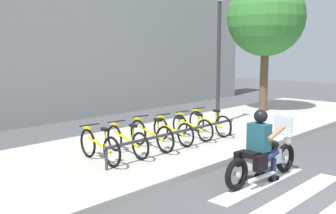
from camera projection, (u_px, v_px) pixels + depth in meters
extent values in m
cube|color=#B7B2A8|center=(135.00, 151.00, 9.72)|extent=(24.00, 4.40, 0.15)
cube|color=white|center=(300.00, 194.00, 7.08)|extent=(2.80, 0.40, 0.01)
cube|color=white|center=(260.00, 183.00, 7.62)|extent=(2.80, 0.40, 0.01)
torus|color=black|center=(285.00, 158.00, 8.28)|extent=(0.62, 0.16, 0.61)
cylinder|color=silver|center=(285.00, 158.00, 8.28)|extent=(0.12, 0.11, 0.11)
torus|color=black|center=(237.00, 174.00, 7.20)|extent=(0.62, 0.16, 0.61)
cylinder|color=silver|center=(237.00, 174.00, 7.20)|extent=(0.12, 0.11, 0.11)
cube|color=silver|center=(263.00, 159.00, 7.72)|extent=(0.91, 0.35, 0.28)
ellipsoid|color=black|center=(270.00, 146.00, 7.84)|extent=(0.54, 0.32, 0.22)
cube|color=black|center=(256.00, 153.00, 7.55)|extent=(0.58, 0.32, 0.10)
cube|color=black|center=(241.00, 158.00, 7.61)|extent=(0.33, 0.14, 0.28)
cube|color=black|center=(260.00, 163.00, 7.29)|extent=(0.33, 0.14, 0.28)
cylinder|color=silver|center=(282.00, 133.00, 8.10)|extent=(0.08, 0.62, 0.03)
sphere|color=white|center=(287.00, 141.00, 8.27)|extent=(0.18, 0.18, 0.18)
cube|color=silver|center=(283.00, 124.00, 8.09)|extent=(0.07, 0.40, 0.32)
cylinder|color=silver|center=(262.00, 177.00, 7.45)|extent=(0.81, 0.14, 0.08)
cube|color=#1E4C59|center=(259.00, 137.00, 7.56)|extent=(0.29, 0.42, 0.52)
sphere|color=black|center=(261.00, 116.00, 7.52)|extent=(0.26, 0.26, 0.26)
cylinder|color=#9E7051|center=(257.00, 130.00, 7.86)|extent=(0.52, 0.13, 0.26)
cylinder|color=#9E7051|center=(276.00, 133.00, 7.54)|extent=(0.52, 0.13, 0.26)
cylinder|color=#1E284C|center=(256.00, 153.00, 7.83)|extent=(0.45, 0.17, 0.24)
cylinder|color=#1E284C|center=(259.00, 166.00, 7.95)|extent=(0.11, 0.11, 0.46)
cube|color=black|center=(260.00, 175.00, 8.00)|extent=(0.25, 0.12, 0.08)
cylinder|color=#1E284C|center=(270.00, 156.00, 7.59)|extent=(0.45, 0.17, 0.24)
cylinder|color=#1E284C|center=(273.00, 170.00, 7.72)|extent=(0.11, 0.11, 0.46)
cube|color=black|center=(274.00, 179.00, 7.77)|extent=(0.25, 0.12, 0.08)
torus|color=black|center=(88.00, 143.00, 8.85)|extent=(0.13, 0.65, 0.64)
torus|color=black|center=(112.00, 152.00, 8.10)|extent=(0.13, 0.65, 0.64)
cylinder|color=gold|center=(99.00, 144.00, 8.46)|extent=(0.16, 0.89, 0.24)
cylinder|color=gold|center=(105.00, 139.00, 8.25)|extent=(0.04, 0.04, 0.39)
cube|color=black|center=(105.00, 129.00, 8.22)|extent=(0.12, 0.21, 0.06)
cylinder|color=black|center=(90.00, 125.00, 8.71)|extent=(0.48, 0.09, 0.03)
cube|color=gold|center=(87.00, 128.00, 8.80)|extent=(0.11, 0.29, 0.04)
torus|color=black|center=(115.00, 138.00, 9.42)|extent=(0.12, 0.62, 0.62)
torus|color=black|center=(140.00, 146.00, 8.64)|extent=(0.12, 0.62, 0.62)
cylinder|color=gold|center=(127.00, 139.00, 9.02)|extent=(0.17, 0.92, 0.25)
cylinder|color=gold|center=(133.00, 134.00, 8.81)|extent=(0.04, 0.04, 0.38)
cube|color=black|center=(133.00, 126.00, 8.78)|extent=(0.12, 0.21, 0.06)
cylinder|color=black|center=(117.00, 121.00, 9.29)|extent=(0.48, 0.09, 0.03)
cube|color=gold|center=(114.00, 124.00, 9.38)|extent=(0.11, 0.29, 0.04)
torus|color=black|center=(138.00, 132.00, 9.99)|extent=(0.13, 0.65, 0.65)
torus|color=black|center=(165.00, 140.00, 9.19)|extent=(0.13, 0.65, 0.65)
cylinder|color=gold|center=(151.00, 133.00, 9.58)|extent=(0.17, 0.94, 0.26)
cylinder|color=gold|center=(158.00, 128.00, 9.36)|extent=(0.04, 0.04, 0.39)
cube|color=black|center=(158.00, 120.00, 9.33)|extent=(0.12, 0.21, 0.06)
cylinder|color=black|center=(141.00, 116.00, 9.85)|extent=(0.48, 0.09, 0.03)
cube|color=gold|center=(138.00, 119.00, 9.94)|extent=(0.11, 0.29, 0.04)
torus|color=black|center=(161.00, 129.00, 10.52)|extent=(0.12, 0.61, 0.61)
torus|color=black|center=(186.00, 135.00, 9.79)|extent=(0.12, 0.61, 0.61)
cylinder|color=gold|center=(173.00, 129.00, 10.15)|extent=(0.16, 0.86, 0.24)
cylinder|color=gold|center=(179.00, 125.00, 9.94)|extent=(0.04, 0.04, 0.37)
cube|color=black|center=(179.00, 118.00, 9.91)|extent=(0.12, 0.21, 0.06)
cylinder|color=black|center=(163.00, 114.00, 10.39)|extent=(0.48, 0.09, 0.03)
cube|color=gold|center=(161.00, 117.00, 10.47)|extent=(0.11, 0.29, 0.04)
torus|color=black|center=(180.00, 125.00, 11.09)|extent=(0.12, 0.60, 0.60)
torus|color=black|center=(205.00, 131.00, 10.34)|extent=(0.12, 0.60, 0.60)
cylinder|color=gold|center=(192.00, 126.00, 10.71)|extent=(0.16, 0.88, 0.24)
cylinder|color=gold|center=(199.00, 121.00, 10.50)|extent=(0.04, 0.04, 0.36)
cube|color=black|center=(199.00, 114.00, 10.47)|extent=(0.12, 0.21, 0.06)
cylinder|color=black|center=(182.00, 112.00, 10.96)|extent=(0.48, 0.09, 0.03)
cube|color=gold|center=(180.00, 114.00, 11.04)|extent=(0.11, 0.29, 0.04)
torus|color=black|center=(197.00, 121.00, 11.67)|extent=(0.12, 0.61, 0.60)
torus|color=black|center=(223.00, 126.00, 10.88)|extent=(0.12, 0.61, 0.60)
cylinder|color=gold|center=(210.00, 122.00, 11.27)|extent=(0.17, 0.93, 0.25)
cylinder|color=gold|center=(216.00, 117.00, 11.05)|extent=(0.04, 0.04, 0.37)
cube|color=black|center=(217.00, 111.00, 11.02)|extent=(0.12, 0.21, 0.06)
cylinder|color=black|center=(199.00, 108.00, 11.53)|extent=(0.48, 0.09, 0.03)
cube|color=gold|center=(197.00, 110.00, 11.62)|extent=(0.11, 0.29, 0.04)
cylinder|color=#333338|center=(179.00, 132.00, 9.48)|extent=(4.47, 0.07, 0.07)
cylinder|color=#333338|center=(106.00, 159.00, 7.93)|extent=(0.06, 0.06, 0.45)
cylinder|color=#333338|center=(231.00, 128.00, 11.10)|extent=(0.06, 0.06, 0.45)
cylinder|color=#2D2D33|center=(218.00, 66.00, 12.57)|extent=(0.12, 0.12, 4.02)
cylinder|color=brown|center=(264.00, 80.00, 15.52)|extent=(0.31, 0.31, 2.72)
sphere|color=#387F33|center=(266.00, 17.00, 15.18)|extent=(2.98, 2.98, 2.98)
cube|color=#9C9C9C|center=(17.00, 17.00, 13.07)|extent=(24.00, 1.20, 7.23)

